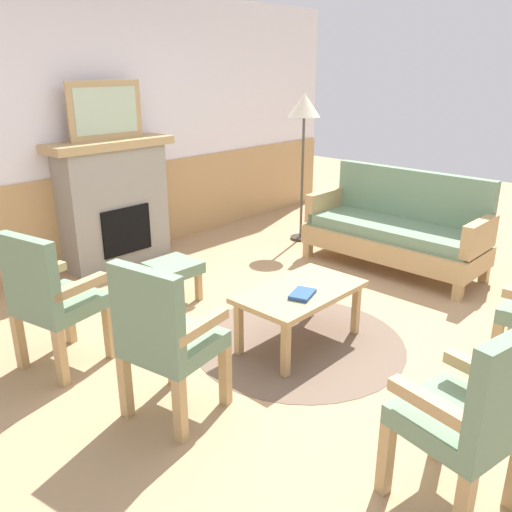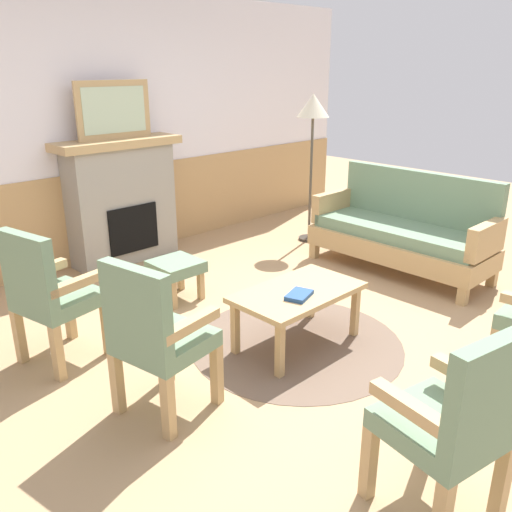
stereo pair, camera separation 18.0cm
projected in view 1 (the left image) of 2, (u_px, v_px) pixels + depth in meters
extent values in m
plane|color=tan|center=(288.00, 332.00, 4.20)|extent=(14.00, 14.00, 0.00)
cube|color=white|center=(94.00, 130.00, 5.41)|extent=(7.20, 0.12, 2.70)
cube|color=tan|center=(106.00, 215.00, 5.66)|extent=(7.20, 0.02, 0.95)
cube|color=gray|center=(114.00, 207.00, 5.51)|extent=(1.10, 0.36, 1.20)
cube|color=black|center=(127.00, 231.00, 5.46)|extent=(0.56, 0.02, 0.48)
cube|color=tan|center=(109.00, 144.00, 5.29)|extent=(1.30, 0.44, 0.08)
cube|color=tan|center=(106.00, 110.00, 5.18)|extent=(0.80, 0.03, 0.56)
cube|color=#B2C6A8|center=(107.00, 111.00, 5.17)|extent=(0.68, 0.01, 0.44)
cube|color=tan|center=(308.00, 250.00, 5.82)|extent=(0.08, 0.08, 0.16)
cube|color=tan|center=(458.00, 292.00, 4.74)|extent=(0.08, 0.08, 0.16)
cube|color=tan|center=(340.00, 237.00, 6.23)|extent=(0.08, 0.08, 0.16)
cube|color=tan|center=(484.00, 274.00, 5.15)|extent=(0.08, 0.08, 0.16)
cube|color=tan|center=(392.00, 244.00, 5.42)|extent=(0.70, 1.80, 0.20)
cube|color=gray|center=(394.00, 229.00, 5.37)|extent=(0.60, 1.70, 0.12)
cube|color=gray|center=(411.00, 194.00, 5.47)|extent=(0.10, 1.70, 0.50)
cube|color=tan|center=(325.00, 204.00, 5.88)|extent=(0.60, 0.10, 0.30)
cube|color=tan|center=(480.00, 236.00, 4.78)|extent=(0.60, 0.10, 0.30)
cube|color=tan|center=(286.00, 350.00, 3.54)|extent=(0.05, 0.05, 0.40)
cube|color=tan|center=(356.00, 310.00, 4.12)|extent=(0.05, 0.05, 0.40)
cube|color=tan|center=(239.00, 328.00, 3.83)|extent=(0.05, 0.05, 0.40)
cube|color=tan|center=(311.00, 294.00, 4.40)|extent=(0.05, 0.05, 0.40)
cube|color=tan|center=(300.00, 291.00, 3.90)|extent=(0.96, 0.56, 0.04)
cylinder|color=brown|center=(299.00, 342.00, 4.04)|extent=(1.59, 1.59, 0.01)
cube|color=navy|center=(302.00, 294.00, 3.77)|extent=(0.25, 0.20, 0.03)
cube|color=tan|center=(172.00, 296.00, 4.52)|extent=(0.05, 0.05, 0.26)
cube|color=tan|center=(199.00, 286.00, 4.73)|extent=(0.05, 0.05, 0.26)
cube|color=tan|center=(150.00, 287.00, 4.72)|extent=(0.05, 0.05, 0.26)
cube|color=tan|center=(177.00, 278.00, 4.92)|extent=(0.05, 0.05, 0.26)
cube|color=gray|center=(173.00, 268.00, 4.66)|extent=(0.40, 0.40, 0.10)
cube|color=tan|center=(173.00, 355.00, 3.47)|extent=(0.07, 0.07, 0.40)
cube|color=tan|center=(225.00, 375.00, 3.26)|extent=(0.07, 0.07, 0.40)
cube|color=tan|center=(125.00, 386.00, 3.14)|extent=(0.07, 0.07, 0.40)
cube|color=tan|center=(180.00, 410.00, 2.93)|extent=(0.07, 0.07, 0.40)
cube|color=gray|center=(174.00, 343.00, 3.11)|extent=(0.56, 0.56, 0.10)
cube|color=gray|center=(146.00, 311.00, 2.86)|extent=(0.16, 0.49, 0.48)
cube|color=tan|center=(146.00, 309.00, 3.16)|extent=(0.45, 0.15, 0.06)
cube|color=tan|center=(201.00, 326.00, 2.95)|extent=(0.45, 0.15, 0.06)
cube|color=tan|center=(69.00, 318.00, 3.99)|extent=(0.07, 0.07, 0.40)
cube|color=tan|center=(109.00, 332.00, 3.78)|extent=(0.07, 0.07, 0.40)
cube|color=tan|center=(20.00, 341.00, 3.65)|extent=(0.07, 0.07, 0.40)
cube|color=tan|center=(61.00, 358.00, 3.44)|extent=(0.07, 0.07, 0.40)
cube|color=gray|center=(61.00, 304.00, 3.63)|extent=(0.57, 0.57, 0.10)
cube|color=gray|center=(29.00, 273.00, 3.37)|extent=(0.18, 0.49, 0.48)
cube|color=tan|center=(38.00, 275.00, 3.67)|extent=(0.45, 0.16, 0.06)
cube|color=tan|center=(79.00, 287.00, 3.47)|extent=(0.45, 0.16, 0.06)
cube|color=tan|center=(495.00, 350.00, 3.54)|extent=(0.06, 0.06, 0.40)
cube|color=tan|center=(386.00, 458.00, 2.57)|extent=(0.07, 0.07, 0.40)
cube|color=tan|center=(440.00, 425.00, 2.80)|extent=(0.07, 0.07, 0.40)
cube|color=gray|center=(457.00, 421.00, 2.44)|extent=(0.56, 0.56, 0.10)
cube|color=gray|center=(508.00, 386.00, 2.19)|extent=(0.49, 0.17, 0.48)
cube|color=tan|center=(433.00, 405.00, 2.27)|extent=(0.15, 0.45, 0.06)
cube|color=tan|center=(488.00, 374.00, 2.50)|extent=(0.15, 0.45, 0.06)
cylinder|color=#332D28|center=(300.00, 238.00, 6.43)|extent=(0.24, 0.24, 0.03)
cylinder|color=#4C473D|center=(302.00, 179.00, 6.19)|extent=(0.03, 0.03, 1.40)
cone|color=beige|center=(304.00, 105.00, 5.91)|extent=(0.36, 0.36, 0.25)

